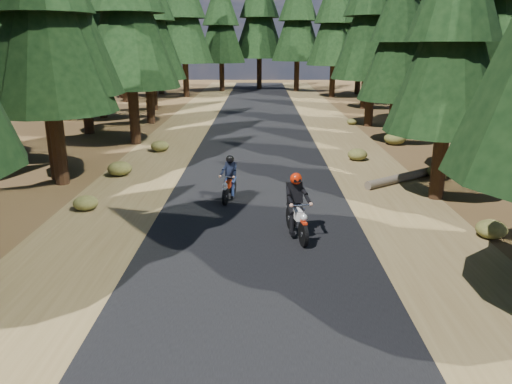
# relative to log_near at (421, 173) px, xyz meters

# --- Properties ---
(ground) EXTENTS (120.00, 120.00, 0.00)m
(ground) POSITION_rel_log_near_xyz_m (-6.41, -7.26, -0.16)
(ground) COLOR #4A361A
(ground) RESTS_ON ground
(road) EXTENTS (6.00, 100.00, 0.01)m
(road) POSITION_rel_log_near_xyz_m (-6.41, -2.26, -0.15)
(road) COLOR black
(road) RESTS_ON ground
(shoulder_l) EXTENTS (3.20, 100.00, 0.01)m
(shoulder_l) POSITION_rel_log_near_xyz_m (-11.01, -2.26, -0.16)
(shoulder_l) COLOR brown
(shoulder_l) RESTS_ON ground
(shoulder_r) EXTENTS (3.20, 100.00, 0.01)m
(shoulder_r) POSITION_rel_log_near_xyz_m (-1.81, -2.26, -0.16)
(shoulder_r) COLOR brown
(shoulder_r) RESTS_ON ground
(log_near) EXTENTS (5.09, 3.89, 0.32)m
(log_near) POSITION_rel_log_near_xyz_m (0.00, 0.00, 0.00)
(log_near) COLOR #4C4233
(log_near) RESTS_ON ground
(understory_shrubs) EXTENTS (13.51, 29.42, 0.66)m
(understory_shrubs) POSITION_rel_log_near_xyz_m (-4.32, -0.64, 0.11)
(understory_shrubs) COLOR #474C1E
(understory_shrubs) RESTS_ON ground
(rider_lead) EXTENTS (0.97, 2.04, 1.75)m
(rider_lead) POSITION_rel_log_near_xyz_m (-5.31, -6.36, 0.43)
(rider_lead) COLOR white
(rider_lead) RESTS_ON road
(rider_follow) EXTENTS (0.80, 1.74, 1.49)m
(rider_follow) POSITION_rel_log_near_xyz_m (-7.32, -3.04, 0.34)
(rider_follow) COLOR maroon
(rider_follow) RESTS_ON road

